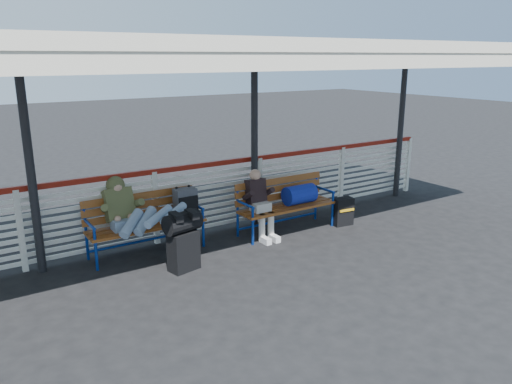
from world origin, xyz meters
TOP-DOWN VIEW (x-y plane):
  - ground at (0.00, 0.00)m, footprint 60.00×60.00m
  - fence at (0.00, 1.90)m, footprint 12.08×0.08m
  - canopy at (-0.00, 0.87)m, footprint 12.60×3.60m
  - luggage_stack at (-0.09, 0.70)m, footprint 0.57×0.39m
  - bench_left at (-0.07, 1.62)m, footprint 1.80×0.56m
  - bench_right at (2.23, 1.23)m, footprint 1.80×0.56m
  - traveler_man at (-0.44, 1.31)m, footprint 0.94×1.49m
  - companion_person at (1.56, 1.22)m, footprint 0.32×0.66m
  - suitcase_side at (3.16, 0.92)m, footprint 0.38×0.26m

SIDE VIEW (x-z plane):
  - ground at x=0.00m, z-range 0.00..0.00m
  - suitcase_side at x=3.16m, z-range 0.00..0.50m
  - luggage_stack at x=-0.09m, z-range 0.04..0.90m
  - bench_right at x=2.23m, z-range 0.13..1.05m
  - companion_person at x=1.56m, z-range 0.02..1.17m
  - bench_left at x=-0.07m, z-range 0.13..1.08m
  - fence at x=0.00m, z-range 0.04..1.28m
  - traveler_man at x=-0.44m, z-range 0.34..1.11m
  - canopy at x=0.00m, z-range 1.46..4.62m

